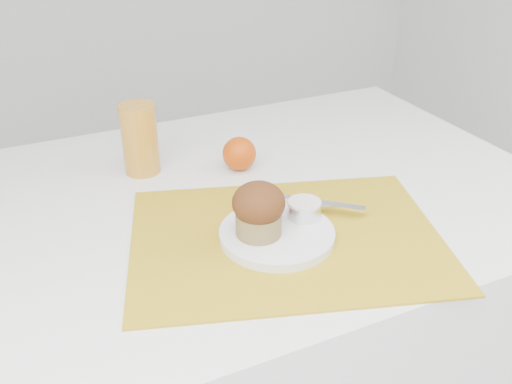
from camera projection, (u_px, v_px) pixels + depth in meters
name	position (u px, v px, depth m)	size (l,w,h in m)	color
table	(239.00, 343.00, 1.25)	(1.20, 0.80, 0.75)	white
placemat	(286.00, 238.00, 0.93)	(0.50, 0.37, 0.00)	gold
plate	(277.00, 234.00, 0.92)	(0.19, 0.19, 0.02)	white
ramekin	(304.00, 210.00, 0.95)	(0.06, 0.06, 0.02)	silver
cream	(305.00, 203.00, 0.95)	(0.06, 0.06, 0.01)	silver
raspberry_near	(274.00, 214.00, 0.95)	(0.02, 0.02, 0.02)	#5C020E
raspberry_far	(297.00, 212.00, 0.95)	(0.02, 0.02, 0.02)	#580206
butter_knife	(311.00, 202.00, 1.00)	(0.19, 0.01, 0.00)	white
orange	(239.00, 154.00, 1.14)	(0.07, 0.07, 0.07)	#CF4807
juice_glass	(140.00, 139.00, 1.11)	(0.07, 0.07, 0.14)	orange
muffin	(259.00, 209.00, 0.89)	(0.08, 0.08, 0.09)	olive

